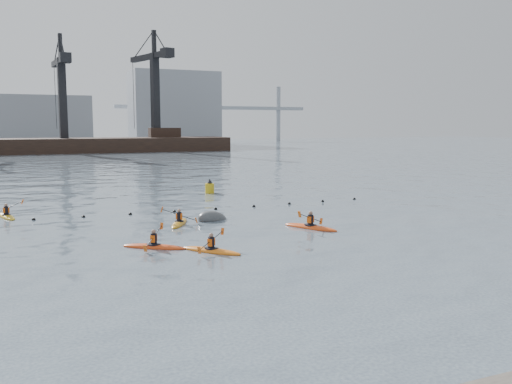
% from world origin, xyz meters
% --- Properties ---
extents(ground, '(400.00, 400.00, 0.00)m').
position_xyz_m(ground, '(0.00, 0.00, 0.00)').
color(ground, '#3B4656').
rests_on(ground, ground).
extents(float_line, '(33.24, 0.73, 0.24)m').
position_xyz_m(float_line, '(-0.50, 22.53, 0.03)').
color(float_line, black).
rests_on(float_line, ground).
extents(barge_pier, '(72.00, 19.30, 29.50)m').
position_xyz_m(barge_pier, '(-0.22, 110.00, 1.89)').
color(barge_pier, black).
rests_on(barge_pier, ground).
extents(skyline, '(141.00, 28.00, 22.00)m').
position_xyz_m(skyline, '(2.23, 150.27, 9.25)').
color(skyline, gray).
rests_on(skyline, ground).
extents(kayaker_0, '(2.53, 2.92, 1.10)m').
position_xyz_m(kayaker_0, '(-0.44, 10.07, 0.10)').
color(kayaker_0, orange).
rests_on(kayaker_0, ground).
extents(kayaker_2, '(3.03, 2.42, 1.20)m').
position_xyz_m(kayaker_2, '(-2.76, 11.98, 0.10)').
color(kayaker_2, red).
rests_on(kayaker_2, ground).
extents(kayaker_3, '(2.08, 3.24, 1.18)m').
position_xyz_m(kayaker_3, '(0.10, 17.73, 0.10)').
color(kayaker_3, orange).
rests_on(kayaker_3, ground).
extents(kayaker_4, '(2.31, 3.51, 1.31)m').
position_xyz_m(kayaker_4, '(6.76, 13.38, 0.11)').
color(kayaker_4, '#E14915').
rests_on(kayaker_4, ground).
extents(kayaker_5, '(2.20, 3.29, 1.23)m').
position_xyz_m(kayaker_5, '(-9.60, 24.57, 0.10)').
color(kayaker_5, gold).
rests_on(kayaker_5, ground).
extents(mooring_buoy, '(2.77, 2.24, 1.57)m').
position_xyz_m(mooring_buoy, '(2.45, 18.40, 0.00)').
color(mooring_buoy, '#424547').
rests_on(mooring_buoy, ground).
extents(nav_buoy, '(0.80, 0.80, 1.46)m').
position_xyz_m(nav_buoy, '(6.59, 31.32, 0.44)').
color(nav_buoy, orange).
rests_on(nav_buoy, ground).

